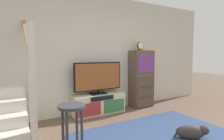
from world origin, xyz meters
TOP-DOWN VIEW (x-y plane):
  - back_wall at (0.00, 2.46)m, footprint 6.40×0.12m
  - area_rug at (0.00, 0.60)m, footprint 2.60×1.80m
  - media_console at (-0.30, 2.19)m, footprint 1.19×0.38m
  - television at (-0.30, 2.22)m, footprint 1.13×0.22m
  - side_cabinet at (0.92, 2.20)m, footprint 0.58×0.38m
  - desk_clock at (0.86, 2.19)m, footprint 0.19×0.08m
  - bar_stool_near at (-1.39, 0.71)m, footprint 0.34×0.34m
  - dog at (0.44, 0.34)m, footprint 0.48×0.42m

SIDE VIEW (x-z plane):
  - area_rug at x=0.00m, z-range 0.00..0.01m
  - dog at x=0.44m, z-range 0.00..0.23m
  - media_console at x=-0.30m, z-range 0.00..0.45m
  - bar_stool_near at x=-1.39m, z-range 0.17..0.90m
  - side_cabinet at x=0.92m, z-range 0.00..1.44m
  - television at x=-0.30m, z-range 0.48..1.19m
  - back_wall at x=0.00m, z-range 0.00..2.70m
  - desk_clock at x=0.86m, z-range 1.44..1.65m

